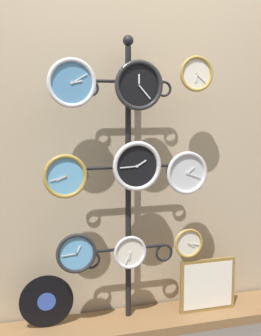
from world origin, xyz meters
TOP-DOWN VIEW (x-y plane):
  - shop_wall at (0.00, 0.57)m, footprint 4.40×0.04m
  - low_shelf at (0.00, 0.35)m, footprint 2.20×0.36m
  - display_stand at (0.00, 0.41)m, footprint 0.70×0.34m
  - clock_top_left at (-0.36, 0.32)m, footprint 0.29×0.04m
  - clock_top_center at (0.04, 0.32)m, footprint 0.30×0.04m
  - clock_top_right at (0.41, 0.32)m, footprint 0.22×0.04m
  - clock_middle_left at (-0.41, 0.29)m, footprint 0.26×0.04m
  - clock_middle_center at (0.02, 0.31)m, footprint 0.31×0.04m
  - clock_middle_right at (0.35, 0.30)m, footprint 0.27×0.04m
  - clock_bottom_left at (-0.36, 0.30)m, footprint 0.25×0.04m
  - clock_bottom_center at (-0.01, 0.33)m, footprint 0.21×0.04m
  - clock_bottom_right at (0.38, 0.32)m, footprint 0.19×0.04m
  - vinyl_record at (-0.53, 0.40)m, footprint 0.33×0.01m
  - picture_frame at (0.53, 0.33)m, footprint 0.39×0.02m

SIDE VIEW (x-z plane):
  - low_shelf at x=0.00m, z-range 0.00..0.06m
  - vinyl_record at x=-0.53m, z-range 0.06..0.39m
  - picture_frame at x=0.53m, z-range 0.06..0.42m
  - clock_bottom_center at x=-0.01m, z-range 0.41..0.62m
  - clock_bottom_right at x=0.38m, z-range 0.44..0.64m
  - clock_bottom_left at x=-0.36m, z-range 0.43..0.67m
  - display_stand at x=0.00m, z-range -0.27..1.57m
  - clock_middle_right at x=0.35m, z-range 0.87..1.14m
  - clock_middle_left at x=-0.41m, z-range 0.89..1.15m
  - clock_middle_center at x=0.02m, z-range 0.90..1.21m
  - shop_wall at x=0.00m, z-range 0.00..2.80m
  - clock_top_center at x=0.04m, z-range 1.39..1.69m
  - clock_top_left at x=-0.36m, z-range 1.41..1.69m
  - clock_top_right at x=0.41m, z-range 1.51..1.73m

